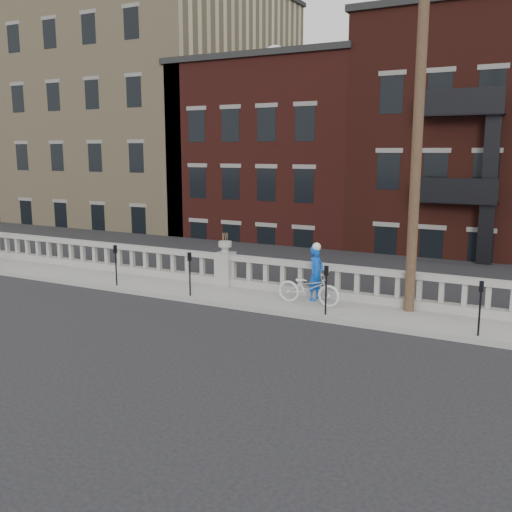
{
  "coord_description": "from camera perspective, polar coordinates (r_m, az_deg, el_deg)",
  "views": [
    {
      "loc": [
        9.58,
        -12.1,
        4.57
      ],
      "look_at": [
        1.55,
        3.2,
        1.38
      ],
      "focal_mm": 40.0,
      "sensor_mm": 36.0,
      "label": 1
    }
  ],
  "objects": [
    {
      "name": "ground",
      "position": [
        16.1,
        -10.3,
        -6.21
      ],
      "size": [
        120.0,
        120.0,
        0.0
      ],
      "primitive_type": "plane",
      "color": "black",
      "rests_on": "ground"
    },
    {
      "name": "sidewalk",
      "position": [
        18.44,
        -4.58,
        -3.69
      ],
      "size": [
        32.0,
        2.2,
        0.15
      ],
      "primitive_type": "cube",
      "color": "gray",
      "rests_on": "ground"
    },
    {
      "name": "balustrade",
      "position": [
        19.11,
        -3.08,
        -1.43
      ],
      "size": [
        28.0,
        0.34,
        1.03
      ],
      "color": "gray",
      "rests_on": "sidewalk"
    },
    {
      "name": "planter_pedestal",
      "position": [
        19.07,
        -3.09,
        -0.87
      ],
      "size": [
        0.55,
        0.55,
        1.76
      ],
      "color": "gray",
      "rests_on": "sidewalk"
    },
    {
      "name": "lower_level",
      "position": [
        36.34,
        13.38,
        7.11
      ],
      "size": [
        80.0,
        44.0,
        20.8
      ],
      "color": "#605E59",
      "rests_on": "ground"
    },
    {
      "name": "utility_pole",
      "position": [
        16.08,
        15.9,
        12.44
      ],
      "size": [
        1.6,
        0.28,
        10.0
      ],
      "color": "#422D1E",
      "rests_on": "sidewalk"
    },
    {
      "name": "parking_meter_b",
      "position": [
        19.45,
        -13.85,
        -0.45
      ],
      "size": [
        0.1,
        0.09,
        1.36
      ],
      "color": "black",
      "rests_on": "sidewalk"
    },
    {
      "name": "parking_meter_c",
      "position": [
        17.66,
        -6.65,
        -1.3
      ],
      "size": [
        0.1,
        0.09,
        1.36
      ],
      "color": "black",
      "rests_on": "sidewalk"
    },
    {
      "name": "parking_meter_d",
      "position": [
        15.63,
        7.02,
        -2.85
      ],
      "size": [
        0.1,
        0.09,
        1.36
      ],
      "color": "black",
      "rests_on": "sidewalk"
    },
    {
      "name": "parking_meter_e",
      "position": [
        14.76,
        21.52,
        -4.3
      ],
      "size": [
        0.1,
        0.09,
        1.36
      ],
      "color": "black",
      "rests_on": "sidewalk"
    },
    {
      "name": "bicycle",
      "position": [
        16.7,
        5.3,
        -3.16
      ],
      "size": [
        1.91,
        0.68,
        1.0
      ],
      "primitive_type": "imported",
      "rotation": [
        0.0,
        0.0,
        1.58
      ],
      "color": "silver",
      "rests_on": "sidewalk"
    },
    {
      "name": "cyclist",
      "position": [
        17.15,
        6.03,
        -1.73
      ],
      "size": [
        0.49,
        0.66,
        1.64
      ],
      "primitive_type": "imported",
      "rotation": [
        0.0,
        0.0,
        1.39
      ],
      "color": "#0C47BD",
      "rests_on": "sidewalk"
    }
  ]
}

